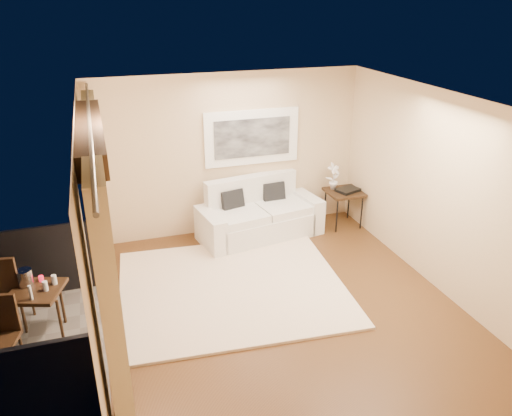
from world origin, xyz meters
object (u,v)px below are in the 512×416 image
side_table (344,194)px  bistro_table (37,296)px  ice_bucket (25,278)px  sofa (258,216)px  orchid (334,176)px  balcony_chair_far (3,287)px

side_table → bistro_table: bearing=-160.3°
ice_bucket → bistro_table: bearing=-53.3°
sofa → orchid: size_ratio=4.54×
balcony_chair_far → orchid: bearing=-151.8°
sofa → bistro_table: sofa is taller
ice_bucket → orchid: bearing=19.9°
sofa → balcony_chair_far: size_ratio=2.06×
sofa → bistro_table: 3.81m
bistro_table → orchid: bearing=21.9°
side_table → orchid: bearing=135.3°
side_table → bistro_table: size_ratio=0.90×
side_table → ice_bucket: (-4.99, -1.61, 0.18)m
sofa → side_table: bearing=-12.6°
orchid → ice_bucket: bearing=-160.1°
sofa → balcony_chair_far: (-3.72, -1.58, 0.26)m
side_table → balcony_chair_far: size_ratio=0.62×
side_table → balcony_chair_far: balcony_chair_far is taller
balcony_chair_far → ice_bucket: size_ratio=5.25×
bistro_table → side_table: bearing=19.7°
balcony_chair_far → bistro_table: bearing=156.0°
sofa → orchid: orchid is taller
orchid → ice_bucket: orchid is taller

